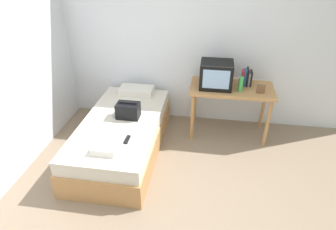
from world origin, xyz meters
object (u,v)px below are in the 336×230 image
(pillow, at_px, (136,91))
(tv, at_px, (216,75))
(folded_towel, at_px, (105,148))
(picture_frame, at_px, (261,89))
(remote_silver, at_px, (115,115))
(handbag, at_px, (128,110))
(water_bottle, at_px, (241,84))
(magazine, at_px, (98,135))
(desk, at_px, (231,93))
(bed, at_px, (122,135))
(book_row, at_px, (247,78))
(remote_dark, at_px, (127,140))

(pillow, bearing_deg, tv, -5.93)
(tv, height_order, folded_towel, tv)
(picture_frame, bearing_deg, remote_silver, -166.93)
(tv, distance_m, remote_silver, 1.49)
(pillow, bearing_deg, handbag, -84.43)
(water_bottle, xyz_separation_m, magazine, (-1.70, -0.95, -0.36))
(folded_towel, bearing_deg, desk, 43.93)
(desk, bearing_deg, handbag, -156.36)
(water_bottle, bearing_deg, folded_towel, -140.56)
(picture_frame, xyz_separation_m, folded_towel, (-1.77, -1.22, -0.29))
(bed, distance_m, handbag, 0.37)
(bed, distance_m, tv, 1.54)
(book_row, relative_size, picture_frame, 2.03)
(tv, bearing_deg, remote_dark, -132.07)
(handbag, bearing_deg, remote_silver, 175.90)
(pillow, relative_size, remote_dark, 3.27)
(book_row, xyz_separation_m, folded_towel, (-1.60, -1.46, -0.34))
(desk, height_order, remote_dark, desk)
(desk, xyz_separation_m, water_bottle, (0.10, -0.11, 0.20))
(remote_dark, bearing_deg, picture_frame, 31.67)
(bed, bearing_deg, book_row, 25.80)
(picture_frame, distance_m, remote_silver, 1.99)
(bed, height_order, water_bottle, water_bottle)
(desk, height_order, pillow, desk)
(tv, xyz_separation_m, remote_dark, (-0.99, -1.09, -0.43))
(remote_dark, bearing_deg, bed, 116.24)
(remote_dark, bearing_deg, desk, 42.35)
(picture_frame, xyz_separation_m, handbag, (-1.72, -0.46, -0.22))
(desk, bearing_deg, tv, -175.34)
(pillow, distance_m, remote_silver, 0.69)
(desk, bearing_deg, pillow, 175.80)
(tv, xyz_separation_m, handbag, (-1.11, -0.57, -0.34))
(water_bottle, height_order, pillow, water_bottle)
(pillow, xyz_separation_m, remote_silver, (-0.13, -0.68, -0.04))
(book_row, bearing_deg, remote_silver, -158.45)
(tv, relative_size, handbag, 1.47)
(pillow, height_order, folded_towel, pillow)
(handbag, bearing_deg, book_row, 24.45)
(folded_towel, bearing_deg, picture_frame, 34.54)
(pillow, bearing_deg, picture_frame, -7.51)
(remote_silver, bearing_deg, water_bottle, 15.69)
(handbag, bearing_deg, remote_dark, -76.08)
(remote_silver, bearing_deg, magazine, -96.65)
(desk, xyz_separation_m, picture_frame, (0.37, -0.13, 0.16))
(desk, bearing_deg, book_row, 29.72)
(folded_towel, bearing_deg, remote_dark, 52.66)
(book_row, relative_size, remote_dark, 1.58)
(desk, relative_size, remote_silver, 8.06)
(water_bottle, distance_m, remote_silver, 1.75)
(bed, relative_size, water_bottle, 9.84)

